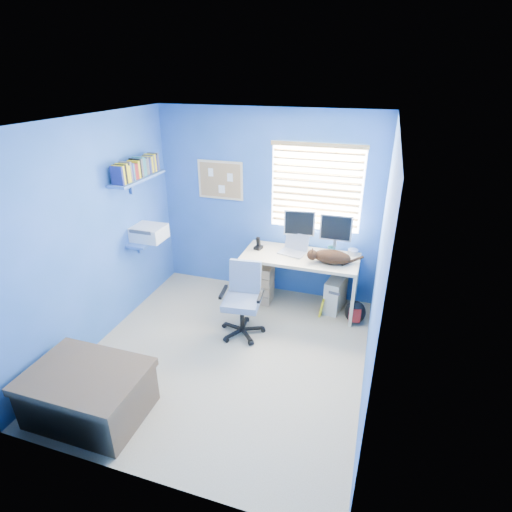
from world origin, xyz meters
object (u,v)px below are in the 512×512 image
(laptop, at_px, (293,246))
(office_chair, at_px, (243,308))
(cat, at_px, (332,257))
(desk, at_px, (299,281))
(tower_pc, at_px, (335,294))

(laptop, relative_size, office_chair, 0.38)
(cat, bearing_deg, desk, 157.26)
(laptop, bearing_deg, tower_pc, 16.98)
(tower_pc, bearing_deg, office_chair, -128.74)
(desk, bearing_deg, cat, -11.63)
(office_chair, bearing_deg, laptop, 64.21)
(cat, xyz_separation_m, tower_pc, (0.07, 0.15, -0.60))
(tower_pc, bearing_deg, laptop, -166.66)
(desk, relative_size, office_chair, 1.69)
(desk, height_order, laptop, laptop)
(desk, relative_size, cat, 3.22)
(desk, xyz_separation_m, tower_pc, (0.48, 0.07, -0.14))
(cat, height_order, office_chair, cat)
(laptop, relative_size, tower_pc, 0.73)
(cat, bearing_deg, tower_pc, 53.42)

